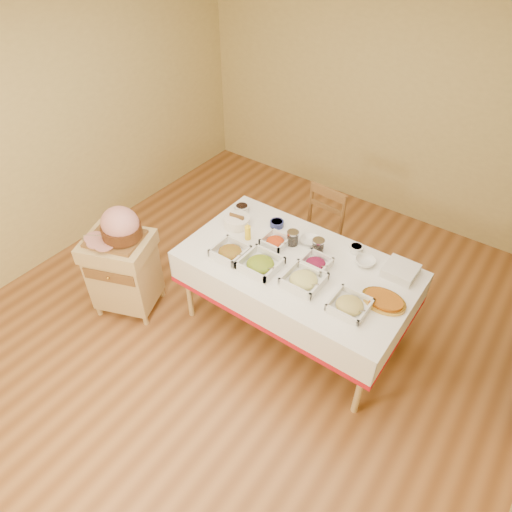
{
  "coord_description": "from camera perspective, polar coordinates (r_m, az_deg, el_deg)",
  "views": [
    {
      "loc": [
        1.6,
        -2.04,
        3.14
      ],
      "look_at": [
        -0.03,
        0.2,
        0.73
      ],
      "focal_mm": 32.0,
      "sensor_mm": 36.0,
      "label": 1
    }
  ],
  "objects": [
    {
      "name": "room_shell",
      "position": [
        3.18,
        -1.71,
        5.61
      ],
      "size": [
        5.0,
        5.0,
        5.0
      ],
      "color": "#995E2F",
      "rests_on": "ground"
    },
    {
      "name": "dining_table",
      "position": [
        3.69,
        5.05,
        -2.72
      ],
      "size": [
        1.82,
        1.02,
        0.76
      ],
      "color": "tan",
      "rests_on": "ground"
    },
    {
      "name": "butcher_cart",
      "position": [
        4.14,
        -16.26,
        -1.65
      ],
      "size": [
        0.68,
        0.63,
        0.78
      ],
      "color": "tan",
      "rests_on": "ground"
    },
    {
      "name": "dining_chair",
      "position": [
        4.34,
        7.51,
        2.66
      ],
      "size": [
        0.44,
        0.42,
        0.91
      ],
      "color": "brown",
      "rests_on": "ground"
    },
    {
      "name": "ham_on_board",
      "position": [
        3.84,
        -16.68,
        3.47
      ],
      "size": [
        0.46,
        0.44,
        0.3
      ],
      "color": "brown",
      "rests_on": "butcher_cart"
    },
    {
      "name": "serving_dish_a",
      "position": [
        3.62,
        -3.27,
        0.54
      ],
      "size": [
        0.26,
        0.25,
        0.11
      ],
      "color": "silver",
      "rests_on": "dining_table"
    },
    {
      "name": "serving_dish_b",
      "position": [
        3.5,
        0.55,
        -0.99
      ],
      "size": [
        0.29,
        0.29,
        0.12
      ],
      "color": "silver",
      "rests_on": "dining_table"
    },
    {
      "name": "serving_dish_c",
      "position": [
        3.39,
        5.97,
        -2.95
      ],
      "size": [
        0.28,
        0.28,
        0.11
      ],
      "color": "silver",
      "rests_on": "dining_table"
    },
    {
      "name": "serving_dish_d",
      "position": [
        3.27,
        11.63,
        -6.03
      ],
      "size": [
        0.26,
        0.26,
        0.1
      ],
      "color": "silver",
      "rests_on": "dining_table"
    },
    {
      "name": "serving_dish_e",
      "position": [
        3.73,
        2.43,
        1.86
      ],
      "size": [
        0.21,
        0.2,
        0.1
      ],
      "color": "silver",
      "rests_on": "dining_table"
    },
    {
      "name": "serving_dish_f",
      "position": [
        3.55,
        7.46,
        -0.91
      ],
      "size": [
        0.22,
        0.21,
        0.1
      ],
      "color": "silver",
      "rests_on": "dining_table"
    },
    {
      "name": "small_bowl_left",
      "position": [
        4.09,
        -1.77,
        6.02
      ],
      "size": [
        0.13,
        0.13,
        0.06
      ],
      "color": "silver",
      "rests_on": "dining_table"
    },
    {
      "name": "small_bowl_mid",
      "position": [
        3.92,
        2.62,
        4.1
      ],
      "size": [
        0.12,
        0.12,
        0.05
      ],
      "color": "navy",
      "rests_on": "dining_table"
    },
    {
      "name": "small_bowl_right",
      "position": [
        3.74,
        12.42,
        0.95
      ],
      "size": [
        0.11,
        0.11,
        0.05
      ],
      "color": "silver",
      "rests_on": "dining_table"
    },
    {
      "name": "bowl_white_imported",
      "position": [
        3.77,
        6.75,
        1.96
      ],
      "size": [
        0.2,
        0.2,
        0.04
      ],
      "primitive_type": "imported",
      "rotation": [
        0.0,
        0.0,
        0.31
      ],
      "color": "silver",
      "rests_on": "dining_table"
    },
    {
      "name": "bowl_small_imported",
      "position": [
        3.64,
        13.52,
        -0.69
      ],
      "size": [
        0.17,
        0.17,
        0.05
      ],
      "primitive_type": "imported",
      "rotation": [
        0.0,
        0.0,
        -0.06
      ],
      "color": "silver",
      "rests_on": "dining_table"
    },
    {
      "name": "preserve_jar_left",
      "position": [
        3.72,
        4.6,
        2.19
      ],
      "size": [
        0.1,
        0.1,
        0.13
      ],
      "color": "silver",
      "rests_on": "dining_table"
    },
    {
      "name": "preserve_jar_right",
      "position": [
        3.66,
        7.75,
        1.14
      ],
      "size": [
        0.1,
        0.1,
        0.13
      ],
      "color": "silver",
      "rests_on": "dining_table"
    },
    {
      "name": "mustard_bottle",
      "position": [
        3.75,
        -1.03,
        3.01
      ],
      "size": [
        0.05,
        0.05,
        0.16
      ],
      "color": "yellow",
      "rests_on": "dining_table"
    },
    {
      "name": "bread_basket",
      "position": [
        3.92,
        -2.41,
        4.38
      ],
      "size": [
        0.23,
        0.23,
        0.1
      ],
      "color": "white",
      "rests_on": "dining_table"
    },
    {
      "name": "plate_stack",
      "position": [
        3.62,
        17.62,
        -1.75
      ],
      "size": [
        0.24,
        0.24,
        0.07
      ],
      "color": "silver",
      "rests_on": "dining_table"
    },
    {
      "name": "brass_platter",
      "position": [
        3.37,
        15.66,
        -5.39
      ],
      "size": [
        0.33,
        0.23,
        0.04
      ],
      "color": "gold",
      "rests_on": "dining_table"
    }
  ]
}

